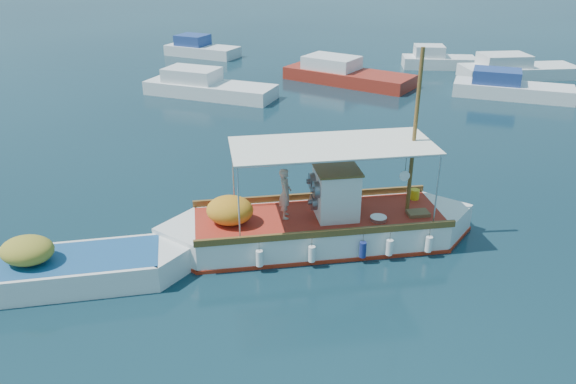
# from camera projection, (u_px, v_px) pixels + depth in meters

# --- Properties ---
(ground) EXTENTS (160.00, 160.00, 0.00)m
(ground) POSITION_uv_depth(u_px,v_px,m) (326.00, 232.00, 18.45)
(ground) COLOR black
(ground) RESTS_ON ground
(fishing_caique) EXTENTS (9.75, 4.86, 6.23)m
(fishing_caique) POSITION_uv_depth(u_px,v_px,m) (317.00, 227.00, 17.60)
(fishing_caique) COLOR white
(fishing_caique) RESTS_ON ground
(dinghy) EXTENTS (6.70, 3.56, 1.73)m
(dinghy) POSITION_uv_depth(u_px,v_px,m) (64.00, 272.00, 15.61)
(dinghy) COLOR white
(dinghy) RESTS_ON ground
(bg_boat_nw) EXTENTS (8.27, 4.11, 1.80)m
(bg_boat_nw) POSITION_uv_depth(u_px,v_px,m) (207.00, 88.00, 33.63)
(bg_boat_nw) COLOR silver
(bg_boat_nw) RESTS_ON ground
(bg_boat_n) EXTENTS (8.81, 6.13, 1.80)m
(bg_boat_n) POSITION_uv_depth(u_px,v_px,m) (345.00, 75.00, 36.62)
(bg_boat_n) COLOR maroon
(bg_boat_n) RESTS_ON ground
(bg_boat_ne) EXTENTS (7.06, 3.50, 1.80)m
(bg_boat_ne) POSITION_uv_depth(u_px,v_px,m) (509.00, 89.00, 33.37)
(bg_boat_ne) COLOR silver
(bg_boat_ne) RESTS_ON ground
(bg_boat_e) EXTENTS (8.12, 4.45, 1.80)m
(bg_boat_e) POSITION_uv_depth(u_px,v_px,m) (515.00, 70.00, 37.89)
(bg_boat_e) COLOR silver
(bg_boat_e) RESTS_ON ground
(bg_boat_far_w) EXTENTS (6.25, 3.92, 1.80)m
(bg_boat_far_w) POSITION_uv_depth(u_px,v_px,m) (200.00, 50.00, 44.60)
(bg_boat_far_w) COLOR silver
(bg_boat_far_w) RESTS_ON ground
(bg_boat_far_n) EXTENTS (5.25, 2.33, 1.80)m
(bg_boat_far_n) POSITION_uv_depth(u_px,v_px,m) (437.00, 61.00, 40.66)
(bg_boat_far_n) COLOR silver
(bg_boat_far_n) RESTS_ON ground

